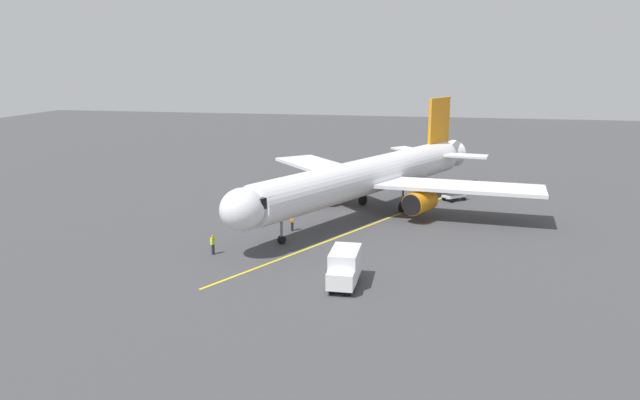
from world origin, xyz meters
The scene contains 7 objects.
ground_plane centered at (0.00, 0.00, 0.00)m, with size 220.00×220.00×0.00m, color #424244.
apron_lead_in_line centered at (-1.91, 5.92, 0.01)m, with size 0.24×40.00×0.01m, color yellow.
airplane centered at (-2.04, -0.33, 4.00)m, with size 31.39×37.31×11.50m.
ground_crew_marshaller centered at (9.23, 15.96, 0.89)m, with size 0.40×0.47×1.71m.
ground_crew_wing_walker centered at (4.37, 7.73, 0.89)m, with size 0.40×0.26×1.71m.
box_truck_near_nose centered at (-2.78, 20.82, 1.39)m, with size 2.03×4.62×2.62m.
baggage_cart_portside centered at (-11.13, -8.14, 0.66)m, with size 2.85×2.80×1.27m.
Camera 1 is at (-9.16, 61.65, 16.27)m, focal length 33.68 mm.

